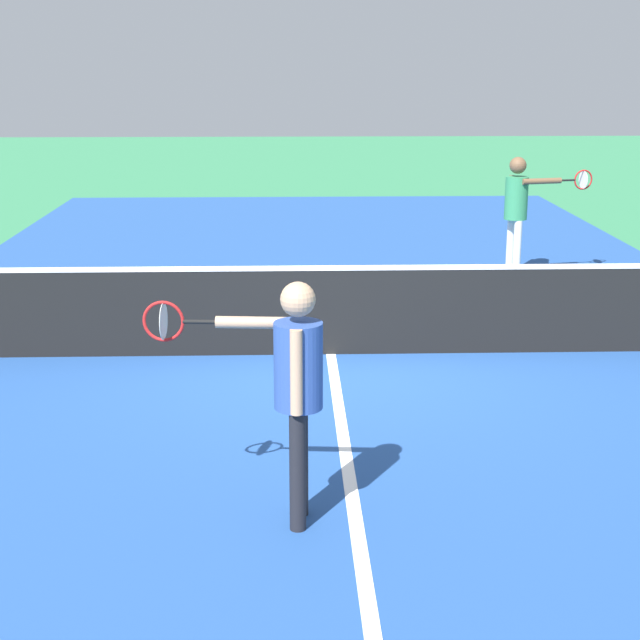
% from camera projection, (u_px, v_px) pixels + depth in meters
% --- Properties ---
extents(ground_plane, '(60.00, 60.00, 0.00)m').
position_uv_depth(ground_plane, '(331.00, 354.00, 10.28)').
color(ground_plane, '#337F51').
extents(court_surface_inbounds, '(10.62, 24.40, 0.00)m').
position_uv_depth(court_surface_inbounds, '(331.00, 354.00, 10.28)').
color(court_surface_inbounds, '#234C93').
rests_on(court_surface_inbounds, ground_plane).
extents(line_center_service, '(0.10, 6.40, 0.01)m').
position_uv_depth(line_center_service, '(350.00, 480.00, 7.20)').
color(line_center_service, white).
rests_on(line_center_service, ground_plane).
extents(net, '(11.09, 0.09, 1.07)m').
position_uv_depth(net, '(331.00, 309.00, 10.16)').
color(net, '#33383D').
rests_on(net, ground_plane).
extents(player_near, '(1.19, 0.58, 1.67)m').
position_uv_depth(player_near, '(294.00, 376.00, 6.30)').
color(player_near, black).
rests_on(player_near, ground_plane).
extents(player_far, '(1.24, 0.41, 1.72)m').
position_uv_depth(player_far, '(518.00, 203.00, 13.59)').
color(player_far, white).
rests_on(player_far, ground_plane).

